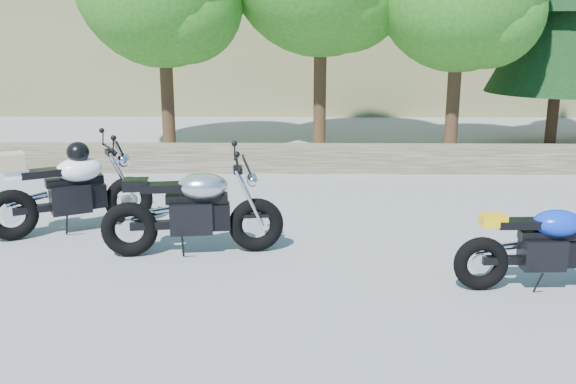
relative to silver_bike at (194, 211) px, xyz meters
name	(u,v)px	position (x,y,z in m)	size (l,w,h in m)	color
ground	(269,280)	(0.94, -0.84, -0.55)	(90.00, 90.00, 0.00)	gray
stone_wall	(281,158)	(0.94, 4.66, -0.30)	(22.00, 0.55, 0.50)	#484130
silver_bike	(194,211)	(0.00, 0.00, 0.00)	(2.23, 0.70, 1.12)	black
white_bike	(70,189)	(-1.81, 0.84, 0.06)	(2.03, 1.24, 1.24)	black
blue_bike	(546,247)	(3.89, -1.04, -0.08)	(1.92, 0.61, 0.96)	black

